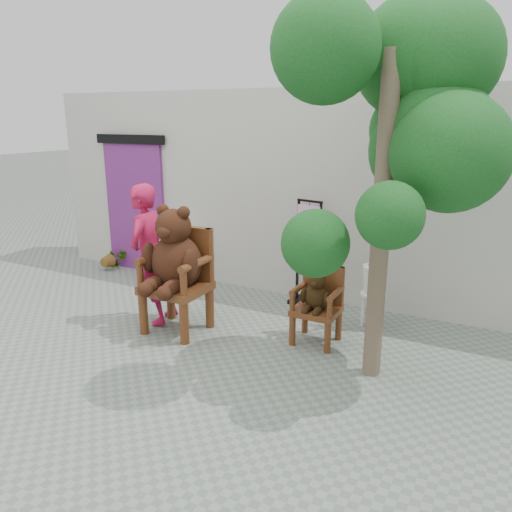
# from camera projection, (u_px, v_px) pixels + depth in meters

# --- Properties ---
(ground_plane) EXTENTS (60.00, 60.00, 0.00)m
(ground_plane) POSITION_uv_depth(u_px,v_px,m) (199.00, 370.00, 5.32)
(ground_plane) COLOR gray
(ground_plane) RESTS_ON ground
(back_wall) EXTENTS (9.00, 1.00, 3.00)m
(back_wall) POSITION_uv_depth(u_px,v_px,m) (311.00, 192.00, 7.56)
(back_wall) COLOR beige
(back_wall) RESTS_ON ground
(doorway) EXTENTS (1.40, 0.11, 2.33)m
(doorway) POSITION_uv_depth(u_px,v_px,m) (135.00, 204.00, 8.55)
(doorway) COLOR #6D256F
(doorway) RESTS_ON ground
(chair_big) EXTENTS (0.77, 0.84, 1.60)m
(chair_big) POSITION_uv_depth(u_px,v_px,m) (176.00, 261.00, 6.10)
(chair_big) COLOR #4A2410
(chair_big) RESTS_ON ground
(chair_small) EXTENTS (0.52, 0.49, 0.92)m
(chair_small) POSITION_uv_depth(u_px,v_px,m) (318.00, 298.00, 5.87)
(chair_small) COLOR #4A2410
(chair_small) RESTS_ON ground
(person) EXTENTS (0.55, 0.73, 1.80)m
(person) POSITION_uv_depth(u_px,v_px,m) (151.00, 255.00, 6.39)
(person) COLOR #B0153F
(person) RESTS_ON ground
(cafe_table) EXTENTS (0.60, 0.60, 0.70)m
(cafe_table) POSITION_uv_depth(u_px,v_px,m) (177.00, 258.00, 7.95)
(cafe_table) COLOR white
(cafe_table) RESTS_ON ground
(display_stand) EXTENTS (0.51, 0.43, 1.51)m
(display_stand) POSITION_uv_depth(u_px,v_px,m) (308.00, 265.00, 7.04)
(display_stand) COLOR black
(display_stand) RESTS_ON ground
(stool_bucket) EXTENTS (0.32, 0.32, 1.45)m
(stool_bucket) POSITION_uv_depth(u_px,v_px,m) (374.00, 279.00, 6.27)
(stool_bucket) COLOR white
(stool_bucket) RESTS_ON ground
(tree) EXTENTS (2.04, 2.06, 3.75)m
(tree) POSITION_uv_depth(u_px,v_px,m) (416.00, 109.00, 4.68)
(tree) COLOR brown
(tree) RESTS_ON ground
(potted_plant) EXTENTS (0.38, 0.33, 0.40)m
(potted_plant) POSITION_uv_depth(u_px,v_px,m) (113.00, 258.00, 8.79)
(potted_plant) COLOR #0F3916
(potted_plant) RESTS_ON ground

